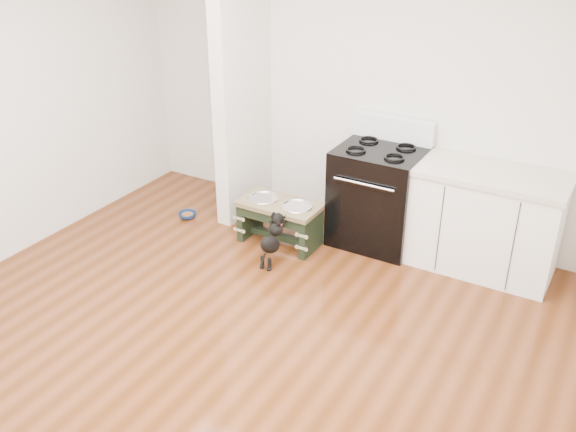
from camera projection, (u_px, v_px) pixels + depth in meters
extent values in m
plane|color=#4F260E|center=(222.00, 361.00, 4.54)|extent=(5.00, 5.00, 0.00)
plane|color=silver|center=(373.00, 89.00, 5.85)|extent=(5.00, 0.00, 5.00)
cube|color=silver|center=(242.00, 81.00, 6.06)|extent=(0.15, 0.80, 2.70)
cube|color=black|center=(378.00, 197.00, 5.88)|extent=(0.76, 0.65, 0.92)
cube|color=black|center=(364.00, 216.00, 5.67)|extent=(0.58, 0.02, 0.50)
cylinder|color=silver|center=(364.00, 184.00, 5.49)|extent=(0.56, 0.02, 0.02)
cube|color=white|center=(394.00, 129.00, 5.83)|extent=(0.76, 0.08, 0.22)
torus|color=black|center=(356.00, 150.00, 5.64)|extent=(0.18, 0.18, 0.02)
torus|color=black|center=(394.00, 157.00, 5.48)|extent=(0.18, 0.18, 0.02)
torus|color=black|center=(369.00, 140.00, 5.85)|extent=(0.18, 0.18, 0.02)
torus|color=black|center=(406.00, 147.00, 5.69)|extent=(0.18, 0.18, 0.02)
cube|color=white|center=(485.00, 223.00, 5.48)|extent=(1.20, 0.60, 0.86)
cube|color=beige|center=(493.00, 174.00, 5.27)|extent=(1.24, 0.64, 0.05)
cube|color=black|center=(471.00, 275.00, 5.45)|extent=(1.20, 0.06, 0.10)
cube|color=black|center=(250.00, 217.00, 6.12)|extent=(0.06, 0.36, 0.37)
cube|color=black|center=(311.00, 233.00, 5.82)|extent=(0.06, 0.36, 0.37)
cube|color=black|center=(270.00, 218.00, 5.78)|extent=(0.60, 0.03, 0.09)
cube|color=black|center=(280.00, 236.00, 6.03)|extent=(0.60, 0.06, 0.06)
cube|color=brown|center=(280.00, 205.00, 5.87)|extent=(0.76, 0.41, 0.04)
cylinder|color=silver|center=(263.00, 200.00, 5.95)|extent=(0.26, 0.26, 0.05)
cylinder|color=silver|center=(297.00, 209.00, 5.79)|extent=(0.26, 0.26, 0.05)
torus|color=silver|center=(263.00, 198.00, 5.94)|extent=(0.30, 0.30, 0.02)
torus|color=silver|center=(297.00, 206.00, 5.78)|extent=(0.30, 0.30, 0.02)
cylinder|color=black|center=(262.00, 262.00, 5.62)|extent=(0.03, 0.03, 0.11)
cylinder|color=black|center=(270.00, 264.00, 5.59)|extent=(0.03, 0.03, 0.11)
sphere|color=black|center=(262.00, 267.00, 5.64)|extent=(0.04, 0.04, 0.04)
sphere|color=black|center=(269.00, 269.00, 5.60)|extent=(0.04, 0.04, 0.04)
ellipsoid|color=black|center=(270.00, 245.00, 5.59)|extent=(0.13, 0.31, 0.27)
sphere|color=black|center=(276.00, 229.00, 5.62)|extent=(0.12, 0.12, 0.12)
sphere|color=black|center=(278.00, 219.00, 5.61)|extent=(0.11, 0.11, 0.11)
sphere|color=black|center=(279.00, 215.00, 5.68)|extent=(0.04, 0.04, 0.04)
sphere|color=black|center=(286.00, 217.00, 5.65)|extent=(0.04, 0.04, 0.04)
cylinder|color=black|center=(263.00, 259.00, 5.54)|extent=(0.02, 0.09, 0.10)
torus|color=#D53E57|center=(277.00, 224.00, 5.62)|extent=(0.10, 0.07, 0.09)
imported|color=navy|center=(188.00, 215.00, 6.49)|extent=(0.21, 0.21, 0.06)
cylinder|color=brown|center=(187.00, 215.00, 6.49)|extent=(0.11, 0.11, 0.02)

